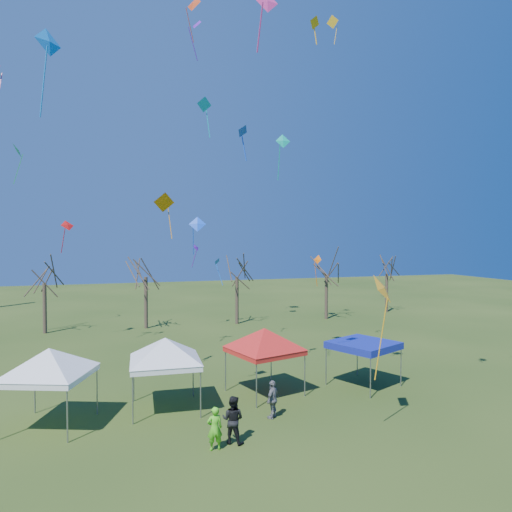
{
  "coord_description": "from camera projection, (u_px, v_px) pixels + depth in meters",
  "views": [
    {
      "loc": [
        -5.06,
        -17.62,
        7.95
      ],
      "look_at": [
        1.37,
        3.0,
        7.2
      ],
      "focal_mm": 32.0,
      "sensor_mm": 36.0,
      "label": 1
    }
  ],
  "objects": [
    {
      "name": "person_dark",
      "position": [
        233.0,
        420.0,
        17.83
      ],
      "size": [
        1.14,
        1.09,
        1.86
      ],
      "primitive_type": "imported",
      "rotation": [
        0.0,
        0.0,
        2.54
      ],
      "color": "black",
      "rests_on": "ground"
    },
    {
      "name": "kite_3",
      "position": [
        194.0,
        4.0,
        36.76
      ],
      "size": [
        1.44,
        1.59,
        3.54
      ],
      "rotation": [
        0.0,
        0.0,
        5.36
      ],
      "color": "red",
      "rests_on": "ground"
    },
    {
      "name": "kite_5",
      "position": [
        383.0,
        289.0,
        18.56
      ],
      "size": [
        1.54,
        1.52,
        4.34
      ],
      "rotation": [
        0.0,
        0.0,
        0.76
      ],
      "color": "orange",
      "rests_on": "ground"
    },
    {
      "name": "kite_22",
      "position": [
        217.0,
        262.0,
        42.18
      ],
      "size": [
        1.01,
        1.01,
        2.61
      ],
      "rotation": [
        0.0,
        0.0,
        3.93
      ],
      "color": "blue",
      "rests_on": "ground"
    },
    {
      "name": "tent_red",
      "position": [
        264.0,
        333.0,
        23.51
      ],
      "size": [
        4.29,
        4.29,
        3.94
      ],
      "rotation": [
        0.0,
        0.0,
        0.28
      ],
      "color": "gray",
      "rests_on": "ground"
    },
    {
      "name": "tent_blue",
      "position": [
        364.0,
        345.0,
        24.83
      ],
      "size": [
        4.05,
        4.05,
        2.41
      ],
      "rotation": [
        0.0,
        0.0,
        0.43
      ],
      "color": "gray",
      "rests_on": "ground"
    },
    {
      "name": "kite_24",
      "position": [
        204.0,
        105.0,
        30.04
      ],
      "size": [
        1.09,
        0.66,
        2.71
      ],
      "rotation": [
        0.0,
        0.0,
        3.36
      ],
      "color": "#0B97A9",
      "rests_on": "ground"
    },
    {
      "name": "kite_18",
      "position": [
        242.0,
        132.0,
        24.32
      ],
      "size": [
        0.89,
        0.84,
        1.91
      ],
      "rotation": [
        0.0,
        0.0,
        3.8
      ],
      "color": "blue",
      "rests_on": "ground"
    },
    {
      "name": "kite_26",
      "position": [
        196.0,
        25.0,
        35.1
      ],
      "size": [
        1.17,
        1.23,
        3.01
      ],
      "rotation": [
        0.0,
        0.0,
        5.25
      ],
      "color": "#6A1CC5",
      "rests_on": "ground"
    },
    {
      "name": "tree_1",
      "position": [
        44.0,
        266.0,
        38.71
      ],
      "size": [
        3.42,
        3.42,
        7.54
      ],
      "color": "#3D2D21",
      "rests_on": "ground"
    },
    {
      "name": "kite_27",
      "position": [
        267.0,
        2.0,
        16.41
      ],
      "size": [
        0.9,
        0.59,
        2.21
      ],
      "rotation": [
        0.0,
        0.0,
        0.07
      ],
      "color": "#FE3896",
      "rests_on": "ground"
    },
    {
      "name": "person_green",
      "position": [
        215.0,
        428.0,
        17.25
      ],
      "size": [
        0.62,
        0.42,
        1.65
      ],
      "primitive_type": "imported",
      "rotation": [
        0.0,
        0.0,
        3.18
      ],
      "color": "#58D822",
      "rests_on": "ground"
    },
    {
      "name": "tent_white_mid",
      "position": [
        165.0,
        343.0,
        21.33
      ],
      "size": [
        4.43,
        4.43,
        3.91
      ],
      "rotation": [
        0.0,
        0.0,
        -0.05
      ],
      "color": "gray",
      "rests_on": "ground"
    },
    {
      "name": "kite_2",
      "position": [
        18.0,
        151.0,
        38.17
      ],
      "size": [
        1.05,
        1.55,
        3.53
      ],
      "rotation": [
        0.0,
        0.0,
        1.75
      ],
      "color": "green",
      "rests_on": "ground"
    },
    {
      "name": "person_grey",
      "position": [
        273.0,
        399.0,
        20.34
      ],
      "size": [
        1.01,
        0.98,
        1.7
      ],
      "primitive_type": "imported",
      "rotation": [
        0.0,
        0.0,
        3.89
      ],
      "color": "slate",
      "rests_on": "ground"
    },
    {
      "name": "tree_2",
      "position": [
        146.0,
        259.0,
        40.93
      ],
      "size": [
        3.71,
        3.71,
        8.18
      ],
      "color": "#3D2D21",
      "rests_on": "ground"
    },
    {
      "name": "kite_13",
      "position": [
        67.0,
        226.0,
        34.99
      ],
      "size": [
        1.25,
        1.14,
        2.57
      ],
      "rotation": [
        0.0,
        0.0,
        0.52
      ],
      "color": "red",
      "rests_on": "ground"
    },
    {
      "name": "tree_3",
      "position": [
        237.0,
        260.0,
        43.12
      ],
      "size": [
        3.59,
        3.59,
        7.91
      ],
      "color": "#3D2D21",
      "rests_on": "ground"
    },
    {
      "name": "kite_1",
      "position": [
        197.0,
        225.0,
        21.71
      ],
      "size": [
        0.88,
        0.57,
        1.85
      ],
      "rotation": [
        0.0,
        0.0,
        6.1
      ],
      "color": "blue",
      "rests_on": "ground"
    },
    {
      "name": "kite_17",
      "position": [
        283.0,
        142.0,
        28.1
      ],
      "size": [
        0.95,
        0.56,
        2.86
      ],
      "rotation": [
        0.0,
        0.0,
        6.19
      ],
      "color": "#0BAD8F",
      "rests_on": "ground"
    },
    {
      "name": "kite_6",
      "position": [
        333.0,
        22.0,
        45.67
      ],
      "size": [
        1.12,
        1.27,
        3.07
      ],
      "rotation": [
        0.0,
        0.0,
        2.24
      ],
      "color": "yellow",
      "rests_on": "ground"
    },
    {
      "name": "kite_11",
      "position": [
        164.0,
        202.0,
        30.71
      ],
      "size": [
        1.56,
        1.0,
        3.18
      ],
      "rotation": [
        0.0,
        0.0,
        3.33
      ],
      "color": "orange",
      "rests_on": "ground"
    },
    {
      "name": "kite_8",
      "position": [
        49.0,
        43.0,
        20.0
      ],
      "size": [
        1.24,
        1.19,
        3.97
      ],
      "rotation": [
        0.0,
        0.0,
        0.75
      ],
      "color": "#1682ED",
      "rests_on": "ground"
    },
    {
      "name": "ground",
      "position": [
        246.0,
        435.0,
        18.59
      ],
      "size": [
        140.0,
        140.0,
        0.0
      ],
      "primitive_type": "plane",
      "color": "#2A4215",
      "rests_on": "ground"
    },
    {
      "name": "tree_5",
      "position": [
        387.0,
        260.0,
        50.32
      ],
      "size": [
        3.39,
        3.39,
        7.46
      ],
      "color": "#3D2D21",
      "rests_on": "ground"
    },
    {
      "name": "tree_4",
      "position": [
        327.0,
        259.0,
        45.85
      ],
      "size": [
        3.58,
        3.58,
        7.89
      ],
      "color": "#3D2D21",
      "rests_on": "ground"
    },
    {
      "name": "kite_19",
      "position": [
        196.0,
        248.0,
        40.46
      ],
      "size": [
        0.96,
        0.97,
        2.16
      ],
      "rotation": [
        0.0,
        0.0,
        0.81
      ],
      "color": "#5516A0",
      "rests_on": "ground"
    },
    {
      "name": "tent_white_west",
      "position": [
        49.0,
        354.0,
        19.3
      ],
      "size": [
        4.15,
        4.15,
        3.9
      ],
      "rotation": [
        0.0,
        0.0,
        -0.35
      ],
      "color": "gray",
      "rests_on": "ground"
    },
    {
      "name": "kite_15",
      "position": [
        314.0,
        23.0,
        26.6
      ],
      "size": [
        0.88,
        0.67,
        1.65
      ],
      "rotation": [
        0.0,
        0.0,
        3.57
      ],
      "color": "#FFB20D",
      "rests_on": "ground"
    },
    {
      "name": "kite_12",
      "position": [
        317.0,
        260.0,
        45.57
      ],
      "size": [
        0.7,
        1.07,
        3.21
      ],
      "rotation": [
        0.0,
        0.0,
        5.1
      ],
      "color": "orange",
      "rests_on": "ground"
    }
  ]
}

